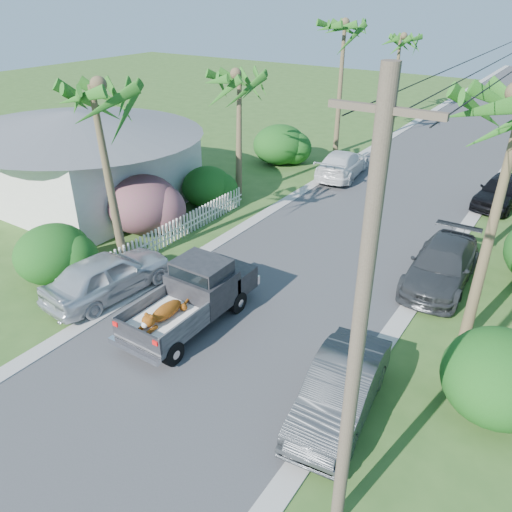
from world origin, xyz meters
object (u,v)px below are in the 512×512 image
Objects in this scene: palm_l_d at (402,36)px; utility_pole_a at (357,344)px; palm_l_b at (238,75)px; parked_car_rf at (501,191)px; parked_car_rm at (442,266)px; palm_l_c at (345,24)px; parked_car_lf at (342,164)px; parked_car_ln at (108,275)px; pickup_truck at (197,292)px; parked_car_rn at (340,391)px; house_left at (82,161)px; palm_l_a at (95,86)px.

palm_l_d is 0.86× the size of utility_pole_a.
palm_l_b is 22.00m from palm_l_d.
palm_l_b is at bearing -145.50° from parked_car_rf.
palm_l_c is (-10.65, 13.21, 7.17)m from parked_car_rm.
parked_car_rf is at bearing 85.71° from parked_car_rm.
parked_car_rf is 8.61m from parked_car_lf.
parked_car_ln is at bearing 77.68° from parked_car_lf.
pickup_truck is 17.44m from parked_car_rf.
parked_car_rn is at bearing -85.52° from parked_car_rf.
parked_car_rn is at bearing -19.87° from house_left.
palm_l_a is at bearing -48.55° from parked_car_ln.
parked_car_ln is at bearing -87.22° from palm_l_c.
pickup_truck is 0.66× the size of palm_l_d.
house_left is (-17.33, 6.26, 1.38)m from parked_car_rn.
house_left is (-17.65, -1.79, 1.37)m from parked_car_rm.
utility_pole_a is (0.60, -20.23, 3.83)m from parked_car_rf.
parked_car_rf is 14.38m from palm_l_b.
pickup_truck reaches higher than parked_car_ln.
pickup_truck is 12.66m from house_left.
parked_car_ln is at bearing -144.66° from parked_car_rm.
parked_car_rn is 4.90m from utility_pole_a.
pickup_truck is at bearing -165.04° from parked_car_ln.
palm_l_a is 0.91× the size of utility_pole_a.
pickup_truck is 15.99m from parked_car_lf.
palm_l_d is (0.30, 22.00, 0.29)m from palm_l_b.
palm_l_d is (-2.90, 16.15, 5.69)m from parked_car_lf.
palm_l_a is 1.11× the size of palm_l_b.
house_left is at bearing -103.54° from palm_l_d.
parked_car_rn is 18.86m from parked_car_lf.
utility_pole_a reaches higher than palm_l_b.
palm_l_b reaches higher than parked_car_rm.
utility_pole_a is (1.27, -2.74, 3.86)m from parked_car_rn.
utility_pole_a is at bearing -87.15° from parked_car_rm.
utility_pole_a reaches higher than parked_car_rf.
parked_car_rn is at bearing 107.40° from parked_car_lf.
parked_car_rm is 28.15m from palm_l_d.
utility_pole_a is at bearing -71.99° from parked_car_rn.
parked_car_lf is (1.40, 16.47, -0.06)m from parked_car_ln.
parked_car_rn is 0.87× the size of parked_car_lf.
palm_l_d is at bearing -87.28° from parked_car_lf.
palm_l_b is 8.92m from house_left.
palm_l_a reaches higher than parked_car_rf.
parked_car_rf is at bearing 91.70° from utility_pole_a.
utility_pole_a is (10.60, -3.38, 3.79)m from parked_car_ln.
house_left is at bearing 149.53° from palm_l_a.
palm_l_d is (-0.50, 12.00, -1.47)m from palm_l_c.
house_left is (-7.00, -15.00, -5.79)m from palm_l_c.
pickup_truck is at bearing 160.56° from parked_car_rn.
parked_car_lf is at bearing 80.07° from palm_l_a.
utility_pole_a is at bearing -71.42° from palm_l_d.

